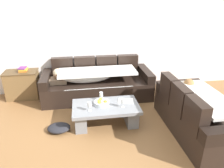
% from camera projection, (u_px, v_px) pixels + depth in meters
% --- Properties ---
extents(ground_plane, '(14.00, 14.00, 0.00)m').
position_uv_depth(ground_plane, '(99.00, 140.00, 3.42)').
color(ground_plane, olive).
extents(back_wall, '(9.00, 0.10, 2.70)m').
position_uv_depth(back_wall, '(88.00, 35.00, 4.84)').
color(back_wall, white).
rests_on(back_wall, ground_plane).
extents(couch_along_wall, '(2.44, 0.92, 0.88)m').
position_uv_depth(couch_along_wall, '(96.00, 84.00, 4.78)').
color(couch_along_wall, black).
rests_on(couch_along_wall, ground_plane).
extents(couch_near_window, '(0.92, 1.81, 0.88)m').
position_uv_depth(couch_near_window, '(197.00, 114.00, 3.55)').
color(couch_near_window, black).
rests_on(couch_near_window, ground_plane).
extents(coffee_table, '(1.20, 0.68, 0.38)m').
position_uv_depth(coffee_table, '(106.00, 112.00, 3.79)').
color(coffee_table, gray).
rests_on(coffee_table, ground_plane).
extents(fruit_bowl, '(0.28, 0.28, 0.10)m').
position_uv_depth(fruit_bowl, '(102.00, 103.00, 3.74)').
color(fruit_bowl, silver).
rests_on(fruit_bowl, coffee_table).
extents(wine_glass_near_left, '(0.07, 0.07, 0.17)m').
position_uv_depth(wine_glass_near_left, '(90.00, 105.00, 3.51)').
color(wine_glass_near_left, silver).
rests_on(wine_glass_near_left, coffee_table).
extents(wine_glass_near_right, '(0.07, 0.07, 0.17)m').
position_uv_depth(wine_glass_near_right, '(123.00, 101.00, 3.63)').
color(wine_glass_near_right, silver).
rests_on(wine_glass_near_right, coffee_table).
extents(wine_glass_far_back, '(0.07, 0.07, 0.17)m').
position_uv_depth(wine_glass_far_back, '(101.00, 95.00, 3.87)').
color(wine_glass_far_back, silver).
rests_on(wine_glass_far_back, coffee_table).
extents(open_magazine, '(0.32, 0.27, 0.01)m').
position_uv_depth(open_magazine, '(126.00, 101.00, 3.88)').
color(open_magazine, white).
rests_on(open_magazine, coffee_table).
extents(side_cabinet, '(0.72, 0.44, 0.64)m').
position_uv_depth(side_cabinet, '(23.00, 85.00, 4.75)').
color(side_cabinet, brown).
rests_on(side_cabinet, ground_plane).
extents(book_stack_on_cabinet, '(0.19, 0.20, 0.10)m').
position_uv_depth(book_stack_on_cabinet, '(23.00, 69.00, 4.62)').
color(book_stack_on_cabinet, '#B76623').
rests_on(book_stack_on_cabinet, side_cabinet).
extents(crumpled_garment, '(0.43, 0.35, 0.12)m').
position_uv_depth(crumpled_garment, '(59.00, 128.00, 3.65)').
color(crumpled_garment, '#232328').
rests_on(crumpled_garment, ground_plane).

